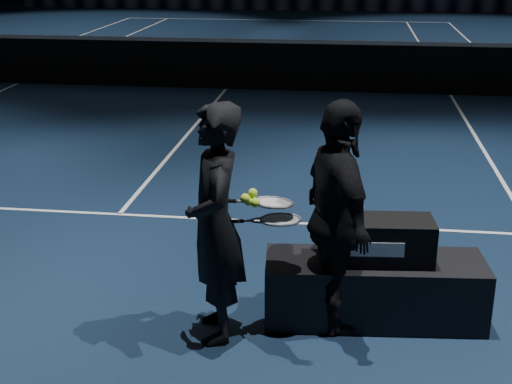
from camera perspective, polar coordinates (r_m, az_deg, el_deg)
floor at (r=13.44m, az=-2.46°, el=8.17°), size 36.00×36.00×0.00m
court_lines at (r=13.44m, az=-2.46°, el=8.18°), size 10.98×23.78×0.01m
net_mesh at (r=13.36m, az=-2.49°, el=10.06°), size 12.80×0.02×0.86m
net_tape at (r=13.29m, az=-2.52°, el=12.03°), size 12.80×0.03×0.07m
player_bench at (r=5.37m, az=9.40°, el=-7.70°), size 1.63×0.66×0.48m
racket_bag at (r=5.20m, az=9.65°, el=-3.80°), size 0.82×0.41×0.32m
bag_signature at (r=5.04m, az=9.70°, el=-4.58°), size 0.37×0.04×0.11m
player_a at (r=4.86m, az=-3.28°, el=-2.60°), size 0.55×0.70×1.69m
player_b at (r=4.97m, az=6.55°, el=-2.18°), size 0.75×1.07×1.69m
racket_lower at (r=4.90m, az=1.98°, el=-2.21°), size 0.71×0.38×0.03m
racket_upper at (r=4.89m, az=1.35°, el=-0.84°), size 0.71×0.42×0.10m
tennis_balls at (r=4.82m, az=-0.30°, el=-0.58°), size 0.12×0.10×0.12m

